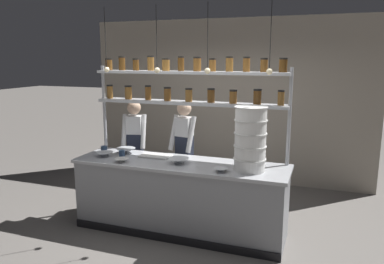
% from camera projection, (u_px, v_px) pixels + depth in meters
% --- Properties ---
extents(ground_plane, '(40.00, 40.00, 0.00)m').
position_uv_depth(ground_plane, '(180.00, 230.00, 4.91)').
color(ground_plane, slate).
extents(back_wall, '(5.14, 0.12, 2.89)m').
position_uv_depth(back_wall, '(227.00, 101.00, 6.77)').
color(back_wall, '#9E9384').
rests_on(back_wall, ground_plane).
extents(prep_counter, '(2.74, 0.76, 0.92)m').
position_uv_depth(prep_counter, '(180.00, 197.00, 4.82)').
color(prep_counter, gray).
rests_on(prep_counter, ground_plane).
extents(spice_shelf_unit, '(2.62, 0.28, 2.24)m').
position_uv_depth(spice_shelf_unit, '(189.00, 90.00, 4.86)').
color(spice_shelf_unit, '#ADAFB5').
rests_on(spice_shelf_unit, ground_plane).
extents(chef_left, '(0.41, 0.34, 1.59)m').
position_uv_depth(chef_left, '(135.00, 146.00, 5.65)').
color(chef_left, black).
rests_on(chef_left, ground_plane).
extents(chef_center, '(0.39, 0.32, 1.61)m').
position_uv_depth(chef_center, '(184.00, 149.00, 5.41)').
color(chef_center, black).
rests_on(chef_center, ground_plane).
extents(container_stack, '(0.38, 0.38, 0.75)m').
position_uv_depth(container_stack, '(250.00, 139.00, 4.31)').
color(container_stack, white).
rests_on(container_stack, prep_counter).
extents(cutting_board, '(0.40, 0.26, 0.02)m').
position_uv_depth(cutting_board, '(156.00, 156.00, 4.98)').
color(cutting_board, silver).
rests_on(cutting_board, prep_counter).
extents(prep_bowl_near_left, '(0.22, 0.22, 0.06)m').
position_uv_depth(prep_bowl_near_left, '(105.00, 154.00, 4.99)').
color(prep_bowl_near_left, silver).
rests_on(prep_bowl_near_left, prep_counter).
extents(prep_bowl_center_front, '(0.17, 0.17, 0.05)m').
position_uv_depth(prep_bowl_center_front, '(221.00, 170.00, 4.32)').
color(prep_bowl_center_front, silver).
rests_on(prep_bowl_center_front, prep_counter).
extents(prep_bowl_center_back, '(0.18, 0.18, 0.05)m').
position_uv_depth(prep_bowl_center_back, '(122.00, 160.00, 4.72)').
color(prep_bowl_center_back, silver).
rests_on(prep_bowl_center_back, prep_counter).
extents(prep_bowl_near_right, '(0.25, 0.25, 0.07)m').
position_uv_depth(prep_bowl_near_right, '(179.00, 161.00, 4.66)').
color(prep_bowl_near_right, silver).
rests_on(prep_bowl_near_right, prep_counter).
extents(prep_bowl_far_left, '(0.27, 0.27, 0.07)m').
position_uv_depth(prep_bowl_far_left, '(126.00, 151.00, 5.15)').
color(prep_bowl_far_left, '#B2B7BC').
rests_on(prep_bowl_far_left, prep_counter).
extents(serving_cup_front, '(0.08, 0.08, 0.10)m').
position_uv_depth(serving_cup_front, '(122.00, 154.00, 4.94)').
color(serving_cup_front, '#334C70').
rests_on(serving_cup_front, prep_counter).
extents(serving_cup_by_board, '(0.09, 0.09, 0.09)m').
position_uv_depth(serving_cup_by_board, '(104.00, 149.00, 5.20)').
color(serving_cup_by_board, '#334C70').
rests_on(serving_cup_by_board, prep_counter).
extents(pendant_light_row, '(2.16, 0.07, 0.81)m').
position_uv_depth(pendant_light_row, '(182.00, 66.00, 4.48)').
color(pendant_light_row, black).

